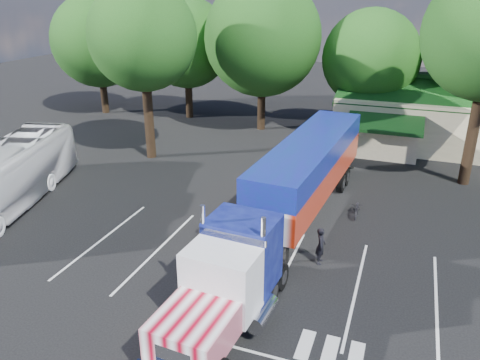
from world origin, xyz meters
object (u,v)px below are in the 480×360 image
(semi_truck, at_px, (293,188))
(tour_bus, at_px, (4,178))
(bicycle, at_px, (357,209))
(woman, at_px, (321,246))
(silver_sedan, at_px, (379,139))

(semi_truck, distance_m, tour_bus, 16.63)
(bicycle, xyz_separation_m, tour_bus, (-19.36, -5.88, 1.39))
(tour_bus, bearing_deg, semi_truck, -6.48)
(woman, height_order, bicycle, woman)
(bicycle, bearing_deg, woman, -102.69)
(bicycle, bearing_deg, semi_truck, -134.90)
(silver_sedan, bearing_deg, bicycle, 170.49)
(semi_truck, height_order, woman, semi_truck)
(bicycle, xyz_separation_m, silver_sedan, (0.12, 12.82, 0.33))
(tour_bus, bearing_deg, bicycle, 1.26)
(tour_bus, bearing_deg, silver_sedan, 28.20)
(woman, xyz_separation_m, tour_bus, (-18.36, -0.33, 0.93))
(woman, height_order, tour_bus, tour_bus)
(woman, distance_m, tour_bus, 18.38)
(bicycle, height_order, tour_bus, tour_bus)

